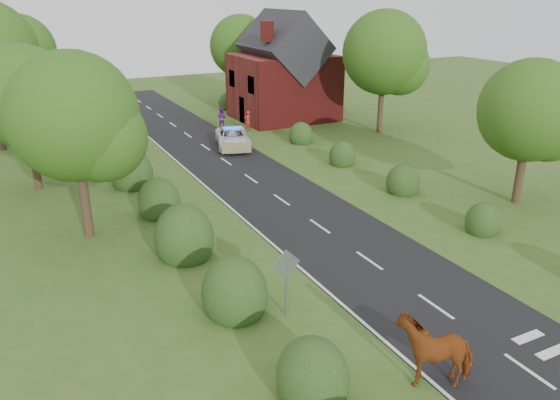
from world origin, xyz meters
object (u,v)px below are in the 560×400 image
cow (434,352)px  pedestrian_purple (221,118)px  police_van (233,138)px  pedestrian_red (248,121)px  road_sign (286,273)px

cow → pedestrian_purple: cow is taller
police_van → pedestrian_red: 4.93m
road_sign → cow: size_ratio=1.03×
road_sign → pedestrian_purple: size_ratio=1.47×
pedestrian_red → road_sign: bearing=53.3°
police_van → pedestrian_purple: (1.43, 5.83, 0.18)m
pedestrian_purple → road_sign: bearing=115.0°
cow → police_van: 26.36m
pedestrian_red → police_van: bearing=37.9°
pedestrian_red → cow: bearing=60.5°
road_sign → pedestrian_red: 26.93m
cow → pedestrian_purple: 32.35m
cow → pedestrian_red: (7.49, 29.92, -0.05)m
road_sign → police_van: size_ratio=0.47×
road_sign → pedestrian_red: (9.76, 25.08, -0.84)m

